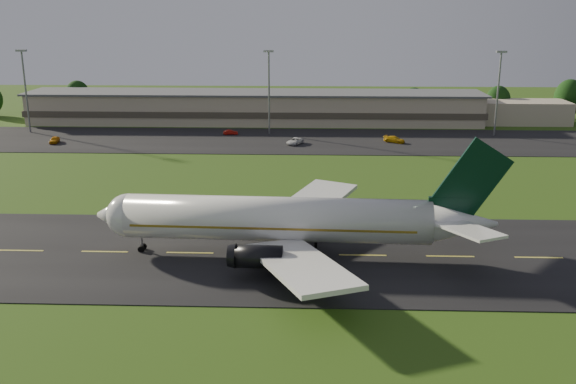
{
  "coord_description": "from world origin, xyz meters",
  "views": [
    {
      "loc": [
        15.31,
        -75.88,
        30.31
      ],
      "look_at": [
        12.25,
        8.0,
        6.0
      ],
      "focal_mm": 40.0,
      "sensor_mm": 36.0,
      "label": 1
    }
  ],
  "objects_px": {
    "service_vehicle_a": "(54,140)",
    "service_vehicle_d": "(394,139)",
    "light_mast_centre": "(269,82)",
    "service_vehicle_c": "(295,141)",
    "light_mast_east": "(499,83)",
    "light_mast_west": "(25,81)",
    "terminal": "(278,108)",
    "airliner": "(284,220)",
    "service_vehicle_b": "(231,132)"
  },
  "relations": [
    {
      "from": "light_mast_west",
      "to": "light_mast_east",
      "type": "relative_size",
      "value": 1.0
    },
    {
      "from": "service_vehicle_b",
      "to": "service_vehicle_c",
      "type": "height_order",
      "value": "service_vehicle_c"
    },
    {
      "from": "terminal",
      "to": "service_vehicle_d",
      "type": "xyz_separation_m",
      "value": [
        28.17,
        -25.78,
        -3.16
      ]
    },
    {
      "from": "light_mast_centre",
      "to": "service_vehicle_b",
      "type": "bearing_deg",
      "value": -170.83
    },
    {
      "from": "light_mast_centre",
      "to": "light_mast_east",
      "type": "bearing_deg",
      "value": 0.0
    },
    {
      "from": "light_mast_centre",
      "to": "service_vehicle_b",
      "type": "distance_m",
      "value": 15.37
    },
    {
      "from": "service_vehicle_a",
      "to": "service_vehicle_c",
      "type": "bearing_deg",
      "value": -7.26
    },
    {
      "from": "airliner",
      "to": "light_mast_west",
      "type": "height_order",
      "value": "light_mast_west"
    },
    {
      "from": "light_mast_east",
      "to": "service_vehicle_d",
      "type": "distance_m",
      "value": 29.67
    },
    {
      "from": "light_mast_centre",
      "to": "service_vehicle_c",
      "type": "bearing_deg",
      "value": -61.34
    },
    {
      "from": "terminal",
      "to": "light_mast_centre",
      "type": "distance_m",
      "value": 18.45
    },
    {
      "from": "airliner",
      "to": "light_mast_east",
      "type": "relative_size",
      "value": 2.52
    },
    {
      "from": "light_mast_east",
      "to": "service_vehicle_c",
      "type": "bearing_deg",
      "value": -165.83
    },
    {
      "from": "light_mast_centre",
      "to": "service_vehicle_b",
      "type": "xyz_separation_m",
      "value": [
        -9.43,
        -1.52,
        -12.05
      ]
    },
    {
      "from": "terminal",
      "to": "service_vehicle_c",
      "type": "bearing_deg",
      "value": -79.48
    },
    {
      "from": "airliner",
      "to": "service_vehicle_c",
      "type": "distance_m",
      "value": 67.94
    },
    {
      "from": "service_vehicle_c",
      "to": "terminal",
      "type": "bearing_deg",
      "value": 125.31
    },
    {
      "from": "light_mast_east",
      "to": "light_mast_west",
      "type": "bearing_deg",
      "value": 180.0
    },
    {
      "from": "terminal",
      "to": "service_vehicle_c",
      "type": "xyz_separation_m",
      "value": [
        5.27,
        -28.39,
        -3.18
      ]
    },
    {
      "from": "terminal",
      "to": "service_vehicle_b",
      "type": "height_order",
      "value": "terminal"
    },
    {
      "from": "light_mast_west",
      "to": "service_vehicle_d",
      "type": "bearing_deg",
      "value": -6.11
    },
    {
      "from": "light_mast_west",
      "to": "airliner",
      "type": "bearing_deg",
      "value": -50.04
    },
    {
      "from": "light_mast_west",
      "to": "service_vehicle_c",
      "type": "bearing_deg",
      "value": -10.37
    },
    {
      "from": "service_vehicle_c",
      "to": "service_vehicle_d",
      "type": "bearing_deg",
      "value": 31.29
    },
    {
      "from": "airliner",
      "to": "service_vehicle_a",
      "type": "relative_size",
      "value": 11.89
    },
    {
      "from": "terminal",
      "to": "service_vehicle_a",
      "type": "xyz_separation_m",
      "value": [
        -50.15,
        -29.12,
        -3.16
      ]
    },
    {
      "from": "service_vehicle_a",
      "to": "service_vehicle_d",
      "type": "height_order",
      "value": "service_vehicle_a"
    },
    {
      "from": "service_vehicle_c",
      "to": "light_mast_east",
      "type": "bearing_deg",
      "value": 38.96
    },
    {
      "from": "terminal",
      "to": "light_mast_east",
      "type": "distance_m",
      "value": 56.67
    },
    {
      "from": "airliner",
      "to": "light_mast_east",
      "type": "height_order",
      "value": "light_mast_east"
    },
    {
      "from": "terminal",
      "to": "service_vehicle_a",
      "type": "height_order",
      "value": "terminal"
    },
    {
      "from": "light_mast_west",
      "to": "service_vehicle_a",
      "type": "xyz_separation_m",
      "value": [
        11.25,
        -12.94,
        -11.9
      ]
    },
    {
      "from": "light_mast_centre",
      "to": "service_vehicle_a",
      "type": "height_order",
      "value": "light_mast_centre"
    },
    {
      "from": "terminal",
      "to": "airliner",
      "type": "bearing_deg",
      "value": -86.63
    },
    {
      "from": "terminal",
      "to": "service_vehicle_b",
      "type": "distance_m",
      "value": 21.02
    },
    {
      "from": "light_mast_centre",
      "to": "service_vehicle_d",
      "type": "bearing_deg",
      "value": -17.98
    },
    {
      "from": "light_mast_west",
      "to": "service_vehicle_b",
      "type": "relative_size",
      "value": 5.67
    },
    {
      "from": "light_mast_west",
      "to": "light_mast_centre",
      "type": "height_order",
      "value": "same"
    },
    {
      "from": "light_mast_west",
      "to": "light_mast_east",
      "type": "xyz_separation_m",
      "value": [
        115.0,
        0.0,
        0.0
      ]
    },
    {
      "from": "light_mast_west",
      "to": "service_vehicle_d",
      "type": "relative_size",
      "value": 4.05
    },
    {
      "from": "light_mast_east",
      "to": "terminal",
      "type": "bearing_deg",
      "value": 163.2
    },
    {
      "from": "service_vehicle_b",
      "to": "airliner",
      "type": "bearing_deg",
      "value": -175.11
    },
    {
      "from": "service_vehicle_d",
      "to": "service_vehicle_a",
      "type": "bearing_deg",
      "value": 124.94
    },
    {
      "from": "light_mast_west",
      "to": "service_vehicle_b",
      "type": "height_order",
      "value": "light_mast_west"
    },
    {
      "from": "service_vehicle_a",
      "to": "service_vehicle_d",
      "type": "bearing_deg",
      "value": -5.58
    },
    {
      "from": "airliner",
      "to": "service_vehicle_d",
      "type": "distance_m",
      "value": 74.05
    },
    {
      "from": "airliner",
      "to": "service_vehicle_b",
      "type": "relative_size",
      "value": 14.3
    },
    {
      "from": "service_vehicle_a",
      "to": "service_vehicle_d",
      "type": "relative_size",
      "value": 0.86
    },
    {
      "from": "service_vehicle_b",
      "to": "light_mast_centre",
      "type": "bearing_deg",
      "value": -87.8
    },
    {
      "from": "terminal",
      "to": "service_vehicle_c",
      "type": "distance_m",
      "value": 29.05
    }
  ]
}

